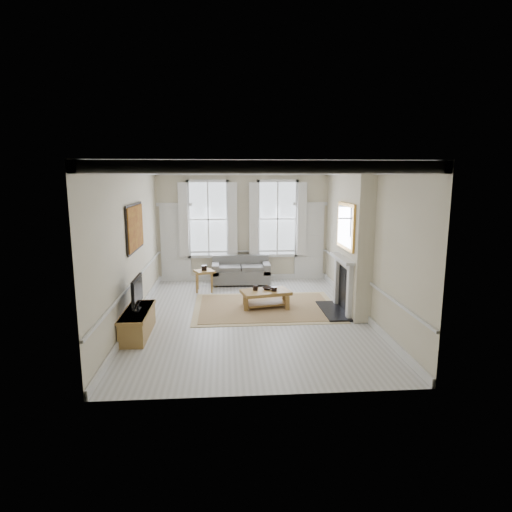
{
  "coord_description": "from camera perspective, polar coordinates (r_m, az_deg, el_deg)",
  "views": [
    {
      "loc": [
        -0.56,
        -9.39,
        3.18
      ],
      "look_at": [
        0.2,
        0.89,
        1.25
      ],
      "focal_mm": 30.0,
      "sensor_mm": 36.0,
      "label": 1
    }
  ],
  "objects": [
    {
      "name": "left_wall",
      "position": [
        9.72,
        -16.29,
        1.42
      ],
      "size": [
        0.0,
        7.2,
        7.2
      ],
      "primitive_type": "plane",
      "rotation": [
        1.57,
        0.0,
        1.57
      ],
      "color": "beige",
      "rests_on": "floor"
    },
    {
      "name": "painting",
      "position": [
        9.96,
        -15.82,
        3.69
      ],
      "size": [
        0.05,
        1.66,
        1.06
      ],
      "primitive_type": "cube",
      "color": "#A7731C",
      "rests_on": "left_wall"
    },
    {
      "name": "tv",
      "position": [
        8.86,
        -15.56,
        -4.56
      ],
      "size": [
        0.08,
        0.9,
        0.68
      ],
      "color": "black",
      "rests_on": "tv_stand"
    },
    {
      "name": "sofa",
      "position": [
        12.82,
        -2.03,
        -2.16
      ],
      "size": [
        1.7,
        0.83,
        0.83
      ],
      "color": "#595956",
      "rests_on": "floor"
    },
    {
      "name": "rug",
      "position": [
        10.57,
        1.3,
        -6.84
      ],
      "size": [
        3.5,
        2.6,
        0.02
      ],
      "primitive_type": "cube",
      "color": "#A78156",
      "rests_on": "floor"
    },
    {
      "name": "bowl",
      "position": [
        10.54,
        1.53,
        -4.34
      ],
      "size": [
        0.29,
        0.29,
        0.06
      ],
      "primitive_type": "imported",
      "rotation": [
        0.0,
        0.0,
        -0.26
      ],
      "color": "black",
      "rests_on": "coffee_table"
    },
    {
      "name": "ceramic_pot_b",
      "position": [
        10.41,
        2.44,
        -4.42
      ],
      "size": [
        0.14,
        0.14,
        0.1
      ],
      "primitive_type": "cylinder",
      "color": "black",
      "rests_on": "coffee_table"
    },
    {
      "name": "ceiling",
      "position": [
        9.41,
        -0.83,
        11.95
      ],
      "size": [
        7.2,
        7.2,
        0.0
      ],
      "primitive_type": "plane",
      "rotation": [
        3.14,
        0.0,
        0.0
      ],
      "color": "white",
      "rests_on": "back_wall"
    },
    {
      "name": "tv_stand",
      "position": [
        9.06,
        -15.5,
        -8.58
      ],
      "size": [
        0.47,
        1.47,
        0.53
      ],
      "primitive_type": "cube",
      "color": "olive",
      "rests_on": "floor"
    },
    {
      "name": "window_right",
      "position": [
        13.1,
        2.87,
        4.98
      ],
      "size": [
        1.26,
        0.2,
        2.2
      ],
      "primitive_type": null,
      "color": "#B2BCC6",
      "rests_on": "back_wall"
    },
    {
      "name": "window_left",
      "position": [
        13.01,
        -6.38,
        4.89
      ],
      "size": [
        1.26,
        0.2,
        2.2
      ],
      "primitive_type": null,
      "color": "#B2BCC6",
      "rests_on": "back_wall"
    },
    {
      "name": "hearth",
      "position": [
        10.41,
        10.3,
        -7.21
      ],
      "size": [
        0.55,
        1.5,
        0.05
      ],
      "primitive_type": "cube",
      "color": "black",
      "rests_on": "floor"
    },
    {
      "name": "door_right",
      "position": [
        13.36,
        7.09,
        1.78
      ],
      "size": [
        0.9,
        0.08,
        2.3
      ],
      "primitive_type": "cube",
      "color": "silver",
      "rests_on": "floor"
    },
    {
      "name": "floor",
      "position": [
        9.93,
        -0.77,
        -8.08
      ],
      "size": [
        7.2,
        7.2,
        0.0
      ],
      "primitive_type": "plane",
      "color": "#B7B5AD",
      "rests_on": "ground"
    },
    {
      "name": "coffee_table",
      "position": [
        10.47,
        1.31,
        -5.06
      ],
      "size": [
        1.27,
        0.92,
        0.43
      ],
      "rotation": [
        0.0,
        0.0,
        0.23
      ],
      "color": "olive",
      "rests_on": "rug"
    },
    {
      "name": "door_left",
      "position": [
        13.19,
        -10.66,
        1.56
      ],
      "size": [
        0.9,
        0.08,
        2.3
      ],
      "primitive_type": "cube",
      "color": "silver",
      "rests_on": "floor"
    },
    {
      "name": "mirror",
      "position": [
        10.04,
        11.84,
        3.92
      ],
      "size": [
        0.06,
        1.26,
        1.06
      ],
      "primitive_type": "cube",
      "color": "gold",
      "rests_on": "chimney_breast"
    },
    {
      "name": "right_wall",
      "position": [
        10.02,
        14.23,
        1.78
      ],
      "size": [
        0.0,
        7.2,
        7.2
      ],
      "primitive_type": "plane",
      "rotation": [
        1.57,
        0.0,
        -1.57
      ],
      "color": "beige",
      "rests_on": "floor"
    },
    {
      "name": "back_wall",
      "position": [
        13.08,
        -1.75,
        4.1
      ],
      "size": [
        5.2,
        0.0,
        5.2
      ],
      "primitive_type": "plane",
      "rotation": [
        1.57,
        0.0,
        0.0
      ],
      "color": "beige",
      "rests_on": "floor"
    },
    {
      "name": "fireplace",
      "position": [
        10.27,
        11.51,
        -3.4
      ],
      "size": [
        0.21,
        1.45,
        1.33
      ],
      "color": "silver",
      "rests_on": "floor"
    },
    {
      "name": "ceramic_pot_a",
      "position": [
        10.46,
        -0.08,
        -4.27
      ],
      "size": [
        0.12,
        0.12,
        0.12
      ],
      "primitive_type": "cylinder",
      "color": "black",
      "rests_on": "coffee_table"
    },
    {
      "name": "chimney_breast",
      "position": [
        10.15,
        12.94,
        1.95
      ],
      "size": [
        0.35,
        1.7,
        3.38
      ],
      "primitive_type": "cube",
      "color": "beige",
      "rests_on": "floor"
    },
    {
      "name": "side_table",
      "position": [
        12.03,
        -6.9,
        -2.43
      ],
      "size": [
        0.64,
        0.64,
        0.6
      ],
      "rotation": [
        0.0,
        0.0,
        0.4
      ],
      "color": "olive",
      "rests_on": "floor"
    }
  ]
}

